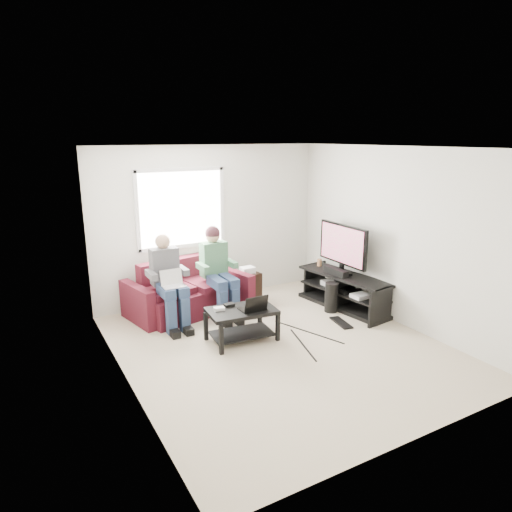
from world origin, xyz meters
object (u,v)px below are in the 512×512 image
at_px(sofa, 188,294).
at_px(end_table, 248,287).
at_px(tv_stand, 344,293).
at_px(subwoofer, 331,297).
at_px(coffee_table, 242,317).
at_px(tv, 343,246).

height_order(sofa, end_table, sofa).
height_order(sofa, tv_stand, sofa).
relative_size(subwoofer, end_table, 0.77).
xyz_separation_m(coffee_table, tv, (2.05, 0.40, 0.68)).
relative_size(tv_stand, subwoofer, 3.63).
xyz_separation_m(tv_stand, subwoofer, (-0.31, -0.05, -0.01)).
xyz_separation_m(sofa, subwoofer, (2.01, -1.09, -0.07)).
height_order(coffee_table, subwoofer, subwoofer).
bearing_deg(sofa, tv, -22.07).
bearing_deg(tv, end_table, 146.33).
relative_size(coffee_table, tv_stand, 0.55).
bearing_deg(tv_stand, tv, 91.47).
relative_size(coffee_table, end_table, 1.54).
relative_size(tv_stand, end_table, 2.78).
height_order(sofa, subwoofer, sofa).
relative_size(coffee_table, tv, 0.88).
relative_size(tv_stand, tv, 1.58).
bearing_deg(end_table, sofa, 175.32).
distance_m(tv, end_table, 1.71).
bearing_deg(subwoofer, tv_stand, 9.17).
distance_m(sofa, tv_stand, 2.55).
bearing_deg(tv, tv_stand, -88.53).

